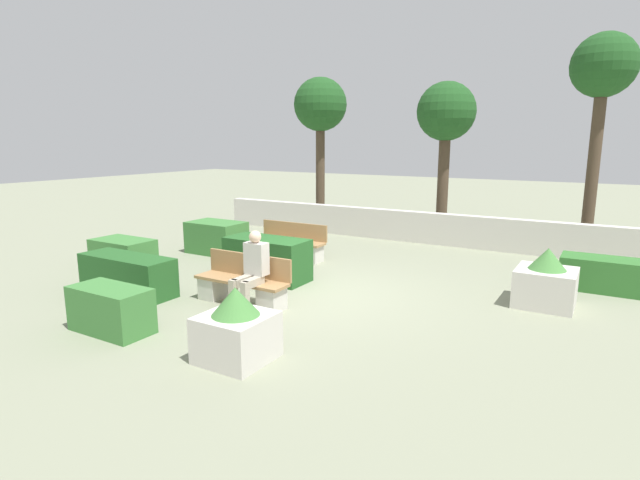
% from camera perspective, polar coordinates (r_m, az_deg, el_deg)
% --- Properties ---
extents(ground_plane, '(60.00, 60.00, 0.00)m').
position_cam_1_polar(ground_plane, '(9.21, -0.24, -6.19)').
color(ground_plane, gray).
extents(perimeter_wall, '(13.04, 0.30, 0.85)m').
position_cam_1_polar(perimeter_wall, '(14.00, 11.44, 1.44)').
color(perimeter_wall, beige).
rests_on(perimeter_wall, ground_plane).
extents(bench_front, '(1.75, 0.48, 0.84)m').
position_cam_1_polar(bench_front, '(8.70, -8.85, -5.17)').
color(bench_front, '#A37A4C').
rests_on(bench_front, ground_plane).
extents(bench_left_side, '(1.81, 0.49, 0.84)m').
position_cam_1_polar(bench_left_side, '(11.89, -3.47, -0.59)').
color(bench_left_side, '#A37A4C').
rests_on(bench_left_side, ground_plane).
extents(person_seated_man, '(0.38, 0.64, 1.31)m').
position_cam_1_polar(person_seated_man, '(8.29, -7.80, -3.09)').
color(person_seated_man, '#B2A893').
rests_on(person_seated_man, ground_plane).
extents(hedge_block_near_left, '(1.38, 0.88, 0.78)m').
position_cam_1_polar(hedge_block_near_left, '(12.71, -11.74, 0.29)').
color(hedge_block_near_left, '#3D7A38').
rests_on(hedge_block_near_left, ground_plane).
extents(hedge_block_near_right, '(1.92, 0.67, 0.71)m').
position_cam_1_polar(hedge_block_near_right, '(9.79, -21.12, -3.74)').
color(hedge_block_near_right, '#235623').
rests_on(hedge_block_near_right, ground_plane).
extents(hedge_block_mid_left, '(1.35, 0.80, 0.64)m').
position_cam_1_polar(hedge_block_mid_left, '(11.78, -21.56, -1.48)').
color(hedge_block_mid_left, '#3D7A38').
rests_on(hedge_block_mid_left, ground_plane).
extents(hedge_block_mid_right, '(1.70, 0.78, 0.85)m').
position_cam_1_polar(hedge_block_mid_right, '(10.10, -6.04, -2.17)').
color(hedge_block_mid_right, '#235623').
rests_on(hedge_block_mid_right, ground_plane).
extents(hedge_block_far_left, '(1.39, 0.72, 0.62)m').
position_cam_1_polar(hedge_block_far_left, '(10.75, 29.43, -3.40)').
color(hedge_block_far_left, '#33702D').
rests_on(hedge_block_far_left, ground_plane).
extents(hedge_block_far_right, '(1.25, 0.61, 0.67)m').
position_cam_1_polar(hedge_block_far_right, '(7.98, -22.77, -7.34)').
color(hedge_block_far_right, '#3D7A38').
rests_on(hedge_block_far_right, ground_plane).
extents(planter_corner_left, '(0.95, 0.95, 1.00)m').
position_cam_1_polar(planter_corner_left, '(9.30, 24.40, -4.38)').
color(planter_corner_left, beige).
rests_on(planter_corner_left, ground_plane).
extents(planter_corner_right, '(0.85, 0.85, 0.97)m').
position_cam_1_polar(planter_corner_right, '(6.52, -9.55, -9.96)').
color(planter_corner_right, beige).
rests_on(planter_corner_right, ground_plane).
extents(tree_leftmost, '(1.73, 1.73, 4.79)m').
position_cam_1_polar(tree_leftmost, '(16.86, 0.04, 14.83)').
color(tree_leftmost, '#473828').
rests_on(tree_leftmost, ground_plane).
extents(tree_center_left, '(1.67, 1.67, 4.42)m').
position_cam_1_polar(tree_center_left, '(15.12, 14.21, 13.58)').
color(tree_center_left, '#473828').
rests_on(tree_center_left, ground_plane).
extents(tree_center_right, '(1.59, 1.59, 5.40)m').
position_cam_1_polar(tree_center_right, '(14.87, 29.63, 16.15)').
color(tree_center_right, '#473828').
rests_on(tree_center_right, ground_plane).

